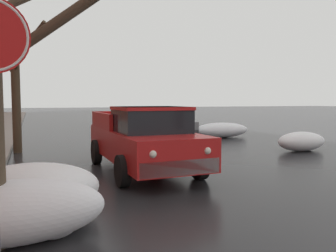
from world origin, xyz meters
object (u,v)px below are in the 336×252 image
(bare_tree_second_along_sidewalk, at_px, (15,75))
(fire_hydrant, at_px, (57,195))
(pickup_truck_red_approaching_near_lane, at_px, (143,139))
(sedan_maroon_parked_kerbside_mid, at_px, (128,117))
(sedan_grey_parked_kerbside_close, at_px, (166,123))

(bare_tree_second_along_sidewalk, bearing_deg, fire_hydrant, -83.74)
(bare_tree_second_along_sidewalk, xyz_separation_m, fire_hydrant, (0.85, -7.75, -2.49))
(pickup_truck_red_approaching_near_lane, bearing_deg, fire_hydrant, -130.36)
(pickup_truck_red_approaching_near_lane, xyz_separation_m, fire_hydrant, (-2.43, -2.86, -0.52))
(sedan_maroon_parked_kerbside_mid, bearing_deg, bare_tree_second_along_sidewalk, -124.46)
(bare_tree_second_along_sidewalk, relative_size, fire_hydrant, 7.28)
(fire_hydrant, bearing_deg, bare_tree_second_along_sidewalk, 96.26)
(sedan_maroon_parked_kerbside_mid, distance_m, fire_hydrant, 19.08)
(bare_tree_second_along_sidewalk, height_order, pickup_truck_red_approaching_near_lane, bare_tree_second_along_sidewalk)
(sedan_grey_parked_kerbside_close, bearing_deg, bare_tree_second_along_sidewalk, -158.32)
(sedan_grey_parked_kerbside_close, xyz_separation_m, fire_hydrant, (-6.16, -10.53, -0.39))
(bare_tree_second_along_sidewalk, height_order, sedan_grey_parked_kerbside_close, bare_tree_second_along_sidewalk)
(sedan_maroon_parked_kerbside_mid, bearing_deg, fire_hydrant, -109.00)
(sedan_grey_parked_kerbside_close, relative_size, fire_hydrant, 5.62)
(bare_tree_second_along_sidewalk, height_order, fire_hydrant, bare_tree_second_along_sidewalk)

